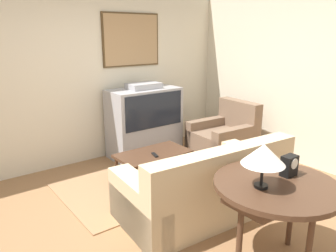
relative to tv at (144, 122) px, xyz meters
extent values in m
plane|color=#8E6642|center=(-0.89, -1.75, -0.57)|extent=(12.00, 12.00, 0.00)
cube|color=beige|center=(-0.89, 0.38, 0.78)|extent=(12.00, 0.06, 2.70)
cube|color=#4C381E|center=(0.00, 0.34, 1.29)|extent=(1.03, 0.03, 0.83)
cube|color=#A37F56|center=(0.00, 0.32, 1.29)|extent=(0.98, 0.01, 0.78)
cube|color=beige|center=(1.74, -1.75, 0.78)|extent=(0.06, 12.00, 2.70)
cube|color=#99704C|center=(-0.48, -0.89, -0.56)|extent=(2.41, 1.44, 0.01)
cube|color=#9E9EA3|center=(0.00, 0.00, -0.32)|extent=(1.15, 0.58, 0.50)
cube|color=#9E9EA3|center=(0.00, 0.00, 0.24)|extent=(1.15, 0.58, 0.61)
cube|color=black|center=(0.00, -0.29, 0.24)|extent=(1.04, 0.01, 0.54)
cube|color=#9E9EA3|center=(0.00, 0.00, 0.59)|extent=(0.52, 0.32, 0.09)
cube|color=#CCB289|center=(-0.47, -1.89, -0.36)|extent=(1.92, 1.08, 0.41)
cube|color=#CCB289|center=(-0.50, -2.25, 0.06)|extent=(1.86, 0.37, 0.44)
cube|color=#CCB289|center=(0.33, -1.96, -0.28)|extent=(0.31, 0.95, 0.57)
cube|color=#CCB289|center=(-1.28, -1.83, -0.28)|extent=(0.31, 0.95, 0.57)
cube|color=gray|center=(-0.08, -2.15, 0.01)|extent=(0.37, 0.15, 0.34)
cube|color=gray|center=(-0.91, -2.09, 0.01)|extent=(0.37, 0.15, 0.34)
cube|color=brown|center=(0.97, -0.82, -0.36)|extent=(0.96, 0.87, 0.43)
cube|color=brown|center=(1.34, -0.84, 0.09)|extent=(0.23, 0.83, 0.46)
cube|color=brown|center=(0.99, -0.49, -0.29)|extent=(0.92, 0.22, 0.57)
cube|color=brown|center=(0.95, -1.15, -0.29)|extent=(0.92, 0.22, 0.57)
cube|color=#472D1E|center=(-0.42, -0.86, -0.21)|extent=(1.00, 0.55, 0.04)
cylinder|color=#472D1E|center=(-0.87, -1.08, -0.40)|extent=(0.04, 0.04, 0.34)
cylinder|color=#472D1E|center=(0.03, -1.08, -0.40)|extent=(0.04, 0.04, 0.34)
cylinder|color=#472D1E|center=(-0.87, -0.63, -0.40)|extent=(0.04, 0.04, 0.34)
cylinder|color=#472D1E|center=(0.03, -0.63, -0.40)|extent=(0.04, 0.04, 0.34)
cylinder|color=#472D1E|center=(-0.61, -2.91, 0.18)|extent=(1.04, 1.04, 0.04)
cube|color=#472D1E|center=(-0.61, -2.91, 0.12)|extent=(0.88, 0.41, 0.08)
cylinder|color=#472D1E|center=(-0.97, -2.86, -0.21)|extent=(0.05, 0.05, 0.73)
cylinder|color=#472D1E|center=(-0.24, -2.86, -0.21)|extent=(0.05, 0.05, 0.73)
cylinder|color=#472D1E|center=(-0.61, -3.25, -0.21)|extent=(0.05, 0.05, 0.73)
cylinder|color=black|center=(-0.78, -2.88, 0.21)|extent=(0.11, 0.11, 0.02)
cylinder|color=black|center=(-0.78, -2.88, 0.38)|extent=(0.02, 0.02, 0.31)
cone|color=white|center=(-0.78, -2.88, 0.48)|extent=(0.34, 0.34, 0.16)
cube|color=black|center=(-0.40, -2.88, 0.29)|extent=(0.14, 0.09, 0.18)
cylinder|color=white|center=(-0.40, -2.93, 0.33)|extent=(0.09, 0.01, 0.09)
cube|color=black|center=(-0.47, -0.96, -0.18)|extent=(0.08, 0.17, 0.02)
camera|label=1|loc=(-2.81, -4.33, 1.39)|focal=35.00mm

